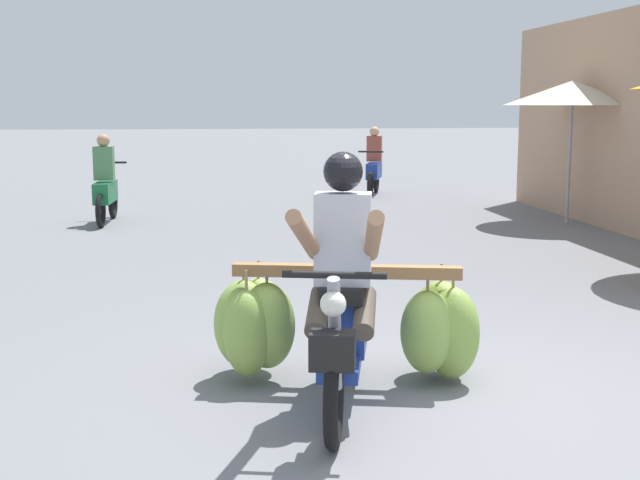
{
  "coord_description": "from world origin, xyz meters",
  "views": [
    {
      "loc": [
        -1.42,
        -4.91,
        1.86
      ],
      "look_at": [
        -0.62,
        1.11,
        0.9
      ],
      "focal_mm": 48.35,
      "sensor_mm": 36.0,
      "label": 1
    }
  ],
  "objects_px": {
    "motorbike_main_loaded": "(340,318)",
    "motorbike_distant_ahead_left": "(374,167)",
    "market_umbrella_further_along": "(572,93)",
    "motorbike_distant_ahead_right": "(105,188)"
  },
  "relations": [
    {
      "from": "market_umbrella_further_along",
      "to": "motorbike_distant_ahead_right",
      "type": "bearing_deg",
      "value": 173.04
    },
    {
      "from": "motorbike_main_loaded",
      "to": "motorbike_distant_ahead_left",
      "type": "xyz_separation_m",
      "value": [
        2.57,
        11.96,
        0.1
      ]
    },
    {
      "from": "motorbike_main_loaded",
      "to": "motorbike_distant_ahead_left",
      "type": "bearing_deg",
      "value": 77.89
    },
    {
      "from": "motorbike_main_loaded",
      "to": "market_umbrella_further_along",
      "type": "height_order",
      "value": "market_umbrella_further_along"
    },
    {
      "from": "motorbike_main_loaded",
      "to": "motorbike_distant_ahead_left",
      "type": "distance_m",
      "value": 12.23
    },
    {
      "from": "motorbike_distant_ahead_left",
      "to": "market_umbrella_further_along",
      "type": "relative_size",
      "value": 0.71
    },
    {
      "from": "motorbike_distant_ahead_right",
      "to": "market_umbrella_further_along",
      "type": "distance_m",
      "value": 7.39
    },
    {
      "from": "motorbike_distant_ahead_left",
      "to": "market_umbrella_further_along",
      "type": "xyz_separation_m",
      "value": [
        2.21,
        -4.56,
        1.46
      ]
    },
    {
      "from": "market_umbrella_further_along",
      "to": "motorbike_distant_ahead_left",
      "type": "bearing_deg",
      "value": 115.86
    },
    {
      "from": "motorbike_distant_ahead_left",
      "to": "motorbike_distant_ahead_right",
      "type": "height_order",
      "value": "same"
    }
  ]
}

